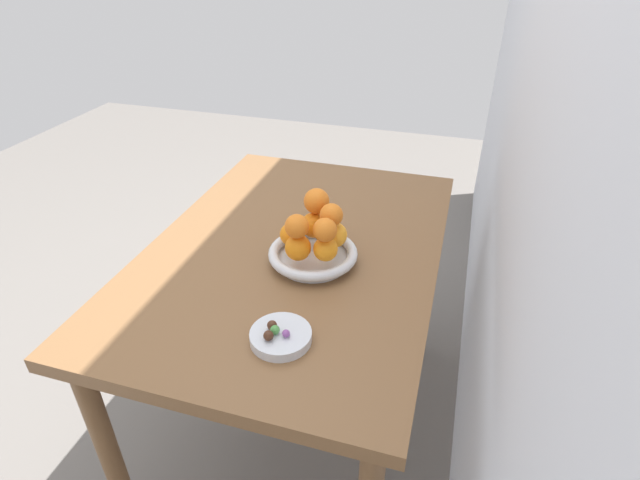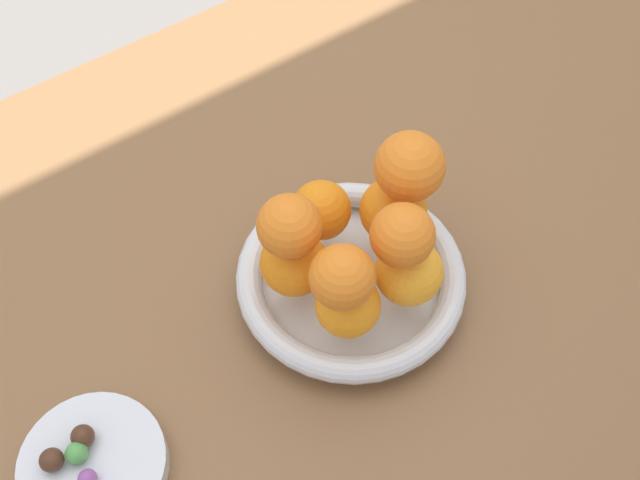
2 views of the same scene
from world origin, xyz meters
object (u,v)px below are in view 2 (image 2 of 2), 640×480
at_px(candy_dish, 94,466).
at_px(candy_ball_2, 83,436).
at_px(orange_2, 395,209).
at_px(orange_5, 402,235).
at_px(candy_ball_0, 52,460).
at_px(orange_1, 409,272).
at_px(dining_table, 355,261).
at_px(orange_6, 289,226).
at_px(orange_7, 410,166).
at_px(fruit_bowl, 351,279).
at_px(orange_3, 321,210).
at_px(candy_ball_3, 77,453).
at_px(orange_4, 294,263).
at_px(candy_ball_1, 88,478).
at_px(orange_8, 342,277).
at_px(orange_0, 348,305).

bearing_deg(candy_dish, candy_ball_2, -102.49).
height_order(orange_2, orange_5, orange_5).
bearing_deg(candy_ball_2, candy_ball_0, 7.85).
height_order(candy_dish, orange_1, orange_1).
height_order(dining_table, orange_6, orange_6).
xyz_separation_m(orange_1, orange_7, (-0.04, -0.06, 0.07)).
distance_m(fruit_bowl, orange_3, 0.08).
bearing_deg(candy_dish, candy_ball_3, -56.21).
xyz_separation_m(orange_7, candy_ball_0, (0.39, 0.02, -0.11)).
relative_size(orange_6, orange_7, 0.89).
xyz_separation_m(orange_4, orange_7, (-0.12, 0.01, 0.07)).
xyz_separation_m(candy_dish, candy_ball_1, (0.01, 0.02, 0.02)).
height_order(fruit_bowl, candy_dish, fruit_bowl).
distance_m(fruit_bowl, candy_ball_0, 0.32).
distance_m(dining_table, candy_ball_1, 0.39).
xyz_separation_m(dining_table, candy_dish, (0.35, 0.09, 0.10)).
bearing_deg(candy_ball_2, orange_7, -177.98).
bearing_deg(orange_8, candy_ball_0, -8.00).
distance_m(orange_3, candy_ball_2, 0.30).
distance_m(orange_3, candy_ball_3, 0.31).
xyz_separation_m(orange_1, orange_8, (0.07, -0.00, 0.06)).
distance_m(fruit_bowl, orange_2, 0.08).
relative_size(orange_2, candy_ball_0, 3.14).
bearing_deg(orange_2, candy_dish, 5.98).
distance_m(candy_ball_1, candy_ball_3, 0.02).
bearing_deg(orange_2, orange_5, 53.73).
height_order(fruit_bowl, orange_2, orange_2).
xyz_separation_m(dining_table, orange_8, (0.10, 0.11, 0.22)).
bearing_deg(orange_5, candy_ball_3, -5.27).
bearing_deg(fruit_bowl, orange_5, 116.09).
height_order(orange_0, orange_3, same).
height_order(orange_4, orange_7, orange_7).
xyz_separation_m(candy_dish, orange_4, (-0.24, -0.04, 0.06)).
bearing_deg(candy_ball_3, orange_6, -172.11).
xyz_separation_m(fruit_bowl, orange_3, (-0.00, -0.06, 0.05)).
distance_m(candy_ball_0, candy_ball_2, 0.03).
bearing_deg(candy_ball_2, candy_dish, 77.51).
xyz_separation_m(candy_dish, orange_0, (-0.26, 0.02, 0.06)).
bearing_deg(orange_4, orange_0, 103.74).
bearing_deg(orange_1, candy_ball_0, -6.83).
distance_m(dining_table, orange_7, 0.23).
relative_size(orange_6, candy_ball_2, 2.79).
relative_size(dining_table, orange_8, 19.15).
xyz_separation_m(orange_3, orange_4, (0.06, 0.04, 0.00)).
distance_m(orange_0, orange_6, 0.09).
bearing_deg(fruit_bowl, orange_0, 50.00).
distance_m(orange_1, orange_8, 0.09).
xyz_separation_m(orange_4, orange_6, (0.00, -0.00, 0.06)).
xyz_separation_m(orange_5, candy_ball_0, (0.34, -0.04, -0.10)).
relative_size(dining_table, orange_4, 17.19).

